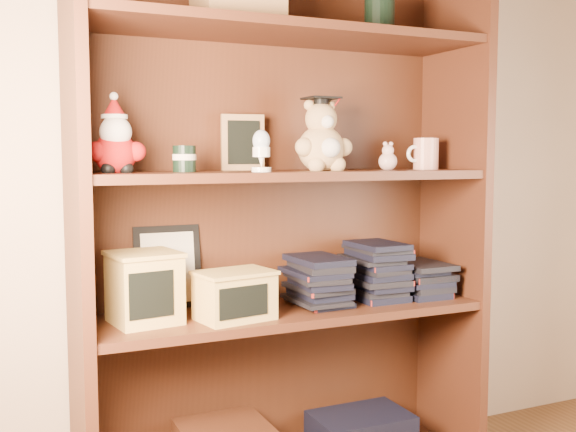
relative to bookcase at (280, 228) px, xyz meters
name	(u,v)px	position (x,y,z in m)	size (l,w,h in m)	color
bookcase	(280,228)	(0.00, 0.00, 0.00)	(1.20, 0.35, 1.60)	#4A2415
shelf_lower	(288,312)	(0.00, -0.05, -0.24)	(1.14, 0.33, 0.02)	#4A2415
shelf_upper	(288,175)	(0.00, -0.05, 0.16)	(1.14, 0.33, 0.02)	#4A2415
santa_plush	(115,143)	(-0.48, -0.06, 0.25)	(0.15, 0.11, 0.21)	#A50F0F
teachers_tin	(184,159)	(-0.30, -0.05, 0.21)	(0.06, 0.06, 0.07)	black
chalkboard_plaque	(243,143)	(-0.09, 0.06, 0.25)	(0.13, 0.08, 0.16)	#9E7547
egg_cup	(261,149)	(-0.11, -0.13, 0.23)	(0.05, 0.05, 0.11)	white
grad_teddy_bear	(322,142)	(0.11, -0.06, 0.25)	(0.18, 0.16, 0.22)	tan
pink_figurine	(388,159)	(0.34, -0.05, 0.20)	(0.06, 0.06, 0.09)	beige
teacher_mug	(425,154)	(0.48, -0.05, 0.22)	(0.11, 0.08, 0.10)	silver
certificate_frame	(168,267)	(-0.32, 0.09, -0.11)	(0.19, 0.05, 0.24)	black
treats_box	(144,287)	(-0.42, -0.05, -0.13)	(0.20, 0.20, 0.19)	#DBB65A
pencils_box	(235,295)	(-0.19, -0.12, -0.16)	(0.23, 0.18, 0.13)	#DBB65A
book_stack_left	(317,281)	(0.10, -0.05, -0.16)	(0.14, 0.20, 0.14)	black
book_stack_mid	(375,271)	(0.30, -0.05, -0.14)	(0.14, 0.20, 0.18)	black
book_stack_right	(420,280)	(0.47, -0.05, -0.18)	(0.14, 0.20, 0.10)	black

